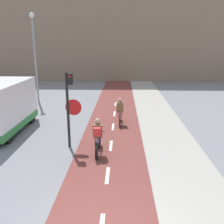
{
  "coord_description": "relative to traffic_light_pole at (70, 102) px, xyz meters",
  "views": [
    {
      "loc": [
        0.46,
        -4.46,
        4.31
      ],
      "look_at": [
        0.0,
        6.67,
        1.2
      ],
      "focal_mm": 40.0,
      "sensor_mm": 36.0,
      "label": 1
    }
  ],
  "objects": [
    {
      "name": "traffic_light_pole",
      "position": [
        0.0,
        0.0,
        0.0
      ],
      "size": [
        0.67,
        0.25,
        3.18
      ],
      "color": "black",
      "rests_on": "ground_plane"
    },
    {
      "name": "building_row_background",
      "position": [
        1.68,
        21.31,
        2.95
      ],
      "size": [
        60.0,
        5.2,
        9.83
      ],
      "color": "#89705B",
      "rests_on": "ground_plane"
    },
    {
      "name": "van",
      "position": [
        -3.73,
        1.79,
        -0.76
      ],
      "size": [
        1.93,
        4.44,
        2.47
      ],
      "color": "white",
      "rests_on": "ground_plane"
    },
    {
      "name": "cyclist_far",
      "position": [
        2.03,
        3.19,
        -1.31
      ],
      "size": [
        0.46,
        1.68,
        1.47
      ],
      "color": "black",
      "rests_on": "ground_plane"
    },
    {
      "name": "cyclist_near",
      "position": [
        1.2,
        -0.63,
        -1.26
      ],
      "size": [
        0.46,
        1.74,
        1.48
      ],
      "color": "black",
      "rests_on": "ground_plane"
    },
    {
      "name": "street_lamp_far",
      "position": [
        -4.14,
        8.26,
        1.92
      ],
      "size": [
        0.36,
        0.36,
        6.3
      ],
      "color": "gray",
      "rests_on": "ground_plane"
    }
  ]
}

